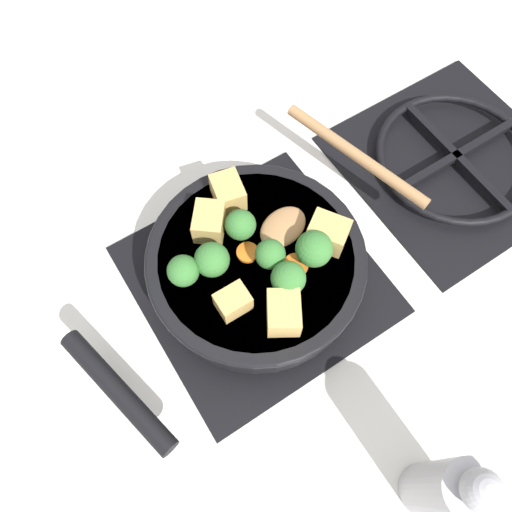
# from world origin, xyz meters

# --- Properties ---
(ground_plane) EXTENTS (2.40, 2.40, 0.00)m
(ground_plane) POSITION_xyz_m (0.00, 0.00, 0.00)
(ground_plane) COLOR white
(front_burner_grate) EXTENTS (0.31, 0.31, 0.03)m
(front_burner_grate) POSITION_xyz_m (0.00, 0.00, 0.01)
(front_burner_grate) COLOR black
(front_burner_grate) RESTS_ON ground_plane
(rear_burner_grate) EXTENTS (0.31, 0.31, 0.03)m
(rear_burner_grate) POSITION_xyz_m (0.00, 0.36, 0.01)
(rear_burner_grate) COLOR black
(rear_burner_grate) RESTS_ON ground_plane
(skillet_pan) EXTENTS (0.28, 0.39, 0.05)m
(skillet_pan) POSITION_xyz_m (0.00, -0.00, 0.06)
(skillet_pan) COLOR black
(skillet_pan) RESTS_ON front_burner_grate
(wooden_spoon) EXTENTS (0.23, 0.22, 0.02)m
(wooden_spoon) POSITION_xyz_m (-0.03, 0.13, 0.09)
(wooden_spoon) COLOR #A87A4C
(wooden_spoon) RESTS_ON skillet_pan
(tofu_cube_center_large) EXTENTS (0.03, 0.04, 0.03)m
(tofu_cube_center_large) POSITION_xyz_m (0.04, -0.06, 0.09)
(tofu_cube_center_large) COLOR tan
(tofu_cube_center_large) RESTS_ON skillet_pan
(tofu_cube_near_handle) EXTENTS (0.06, 0.06, 0.04)m
(tofu_cube_near_handle) POSITION_xyz_m (0.09, -0.02, 0.10)
(tofu_cube_near_handle) COLOR tan
(tofu_cube_near_handle) RESTS_ON skillet_pan
(tofu_cube_east_chunk) EXTENTS (0.05, 0.04, 0.04)m
(tofu_cube_east_chunk) POSITION_xyz_m (-0.09, 0.01, 0.10)
(tofu_cube_east_chunk) COLOR tan
(tofu_cube_east_chunk) RESTS_ON skillet_pan
(tofu_cube_west_chunk) EXTENTS (0.06, 0.06, 0.04)m
(tofu_cube_west_chunk) POSITION_xyz_m (0.03, 0.09, 0.10)
(tofu_cube_west_chunk) COLOR tan
(tofu_cube_west_chunk) RESTS_ON skillet_pan
(tofu_cube_back_piece) EXTENTS (0.06, 0.06, 0.04)m
(tofu_cube_back_piece) POSITION_xyz_m (-0.06, -0.03, 0.10)
(tofu_cube_back_piece) COLOR tan
(tofu_cube_back_piece) RESTS_ON skillet_pan
(broccoli_floret_near_spoon) EXTENTS (0.05, 0.05, 0.05)m
(broccoli_floret_near_spoon) POSITION_xyz_m (0.04, 0.06, 0.11)
(broccoli_floret_near_spoon) COLOR #709956
(broccoli_floret_near_spoon) RESTS_ON skillet_pan
(broccoli_floret_center_top) EXTENTS (0.04, 0.04, 0.05)m
(broccoli_floret_center_top) POSITION_xyz_m (-0.02, -0.09, 0.10)
(broccoli_floret_center_top) COLOR #709956
(broccoli_floret_center_top) RESTS_ON skillet_pan
(broccoli_floret_east_rim) EXTENTS (0.04, 0.04, 0.05)m
(broccoli_floret_east_rim) POSITION_xyz_m (0.06, 0.01, 0.11)
(broccoli_floret_east_rim) COLOR #709956
(broccoli_floret_east_rim) RESTS_ON skillet_pan
(broccoli_floret_west_rim) EXTENTS (0.04, 0.04, 0.04)m
(broccoli_floret_west_rim) POSITION_xyz_m (0.02, 0.01, 0.10)
(broccoli_floret_west_rim) COLOR #709956
(broccoli_floret_west_rim) RESTS_ON skillet_pan
(broccoli_floret_north_edge) EXTENTS (0.04, 0.04, 0.05)m
(broccoli_floret_north_edge) POSITION_xyz_m (-0.01, -0.05, 0.11)
(broccoli_floret_north_edge) COLOR #709956
(broccoli_floret_north_edge) RESTS_ON skillet_pan
(broccoli_floret_south_cluster) EXTENTS (0.04, 0.04, 0.05)m
(broccoli_floret_south_cluster) POSITION_xyz_m (-0.04, -0.00, 0.10)
(broccoli_floret_south_cluster) COLOR #709956
(broccoli_floret_south_cluster) RESTS_ON skillet_pan
(carrot_slice_orange_thin) EXTENTS (0.03, 0.03, 0.01)m
(carrot_slice_orange_thin) POSITION_xyz_m (-0.01, -0.01, 0.08)
(carrot_slice_orange_thin) COLOR orange
(carrot_slice_orange_thin) RESTS_ON skillet_pan
(carrot_slice_near_center) EXTENTS (0.03, 0.03, 0.01)m
(carrot_slice_near_center) POSITION_xyz_m (0.04, 0.03, 0.08)
(carrot_slice_near_center) COLOR orange
(carrot_slice_near_center) RESTS_ON skillet_pan
(pepper_mill) EXTENTS (0.06, 0.06, 0.19)m
(pepper_mill) POSITION_xyz_m (0.33, 0.02, 0.08)
(pepper_mill) COLOR #B2B2B7
(pepper_mill) RESTS_ON ground_plane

